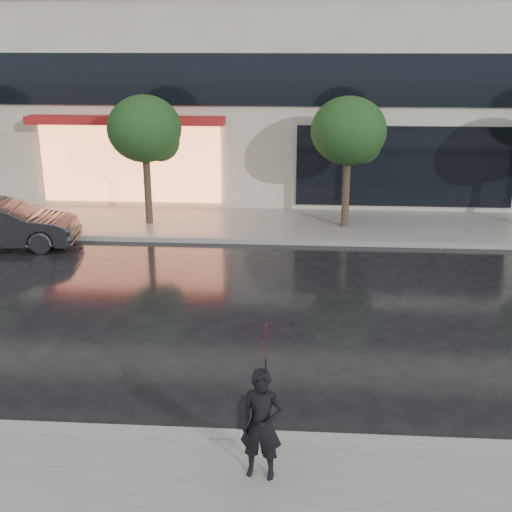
{
  "coord_description": "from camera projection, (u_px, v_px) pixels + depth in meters",
  "views": [
    {
      "loc": [
        1.59,
        -8.87,
        5.54
      ],
      "look_at": [
        0.77,
        3.26,
        1.4
      ],
      "focal_mm": 45.0,
      "sensor_mm": 36.0,
      "label": 1
    }
  ],
  "objects": [
    {
      "name": "ground",
      "position": [
        194.0,
        403.0,
        10.26
      ],
      "size": [
        120.0,
        120.0,
        0.0
      ],
      "primitive_type": "plane",
      "color": "black",
      "rests_on": "ground"
    },
    {
      "name": "sidewalk_far",
      "position": [
        247.0,
        224.0,
        19.92
      ],
      "size": [
        60.0,
        3.5,
        0.12
      ],
      "primitive_type": "cube",
      "color": "slate",
      "rests_on": "ground"
    },
    {
      "name": "curb_near",
      "position": [
        183.0,
        436.0,
        9.3
      ],
      "size": [
        60.0,
        0.25,
        0.14
      ],
      "primitive_type": "cube",
      "color": "gray",
      "rests_on": "ground"
    },
    {
      "name": "curb_far",
      "position": [
        242.0,
        240.0,
        18.27
      ],
      "size": [
        60.0,
        0.25,
        0.14
      ],
      "primitive_type": "cube",
      "color": "gray",
      "rests_on": "ground"
    },
    {
      "name": "tree_mid_west",
      "position": [
        147.0,
        131.0,
        18.98
      ],
      "size": [
        2.2,
        2.2,
        3.99
      ],
      "color": "#33261C",
      "rests_on": "ground"
    },
    {
      "name": "tree_mid_east",
      "position": [
        351.0,
        133.0,
        18.6
      ],
      "size": [
        2.2,
        2.2,
        3.99
      ],
      "color": "#33261C",
      "rests_on": "ground"
    },
    {
      "name": "parked_car",
      "position": [
        3.0,
        225.0,
        17.67
      ],
      "size": [
        4.15,
        1.84,
        1.32
      ],
      "primitive_type": "imported",
      "rotation": [
        0.0,
        0.0,
        1.68
      ],
      "color": "black",
      "rests_on": "ground"
    },
    {
      "name": "pedestrian_with_umbrella",
      "position": [
        264.0,
        377.0,
        7.93
      ],
      "size": [
        1.01,
        1.03,
        2.18
      ],
      "rotation": [
        0.0,
        0.0,
        -0.15
      ],
      "color": "black",
      "rests_on": "sidewalk_near"
    }
  ]
}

